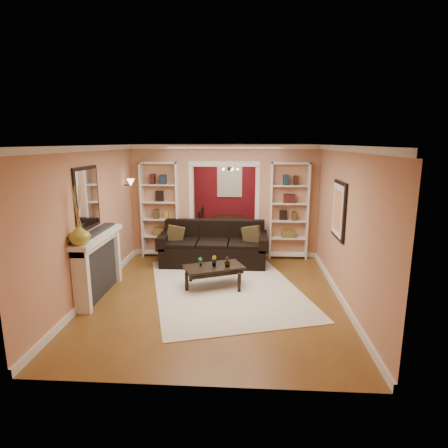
# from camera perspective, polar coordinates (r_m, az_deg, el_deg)

# --- Properties ---
(floor) EXTENTS (8.00, 8.00, 0.00)m
(floor) POSITION_cam_1_polar(r_m,az_deg,el_deg) (8.28, -0.48, -7.07)
(floor) COLOR brown
(floor) RESTS_ON ground
(ceiling) EXTENTS (8.00, 8.00, 0.00)m
(ceiling) POSITION_cam_1_polar(r_m,az_deg,el_deg) (7.81, -0.51, 11.96)
(ceiling) COLOR white
(ceiling) RESTS_ON ground
(wall_back) EXTENTS (8.00, 0.00, 8.00)m
(wall_back) POSITION_cam_1_polar(r_m,az_deg,el_deg) (11.88, 0.87, 5.58)
(wall_back) COLOR tan
(wall_back) RESTS_ON ground
(wall_front) EXTENTS (8.00, 0.00, 8.00)m
(wall_front) POSITION_cam_1_polar(r_m,az_deg,el_deg) (4.08, -4.48, -7.84)
(wall_front) COLOR tan
(wall_front) RESTS_ON ground
(wall_left) EXTENTS (0.00, 8.00, 8.00)m
(wall_left) POSITION_cam_1_polar(r_m,az_deg,el_deg) (8.39, -16.01, 2.25)
(wall_left) COLOR tan
(wall_left) RESTS_ON ground
(wall_right) EXTENTS (0.00, 8.00, 8.00)m
(wall_right) POSITION_cam_1_polar(r_m,az_deg,el_deg) (8.09, 15.62, 1.91)
(wall_right) COLOR tan
(wall_right) RESTS_ON ground
(partition_wall) EXTENTS (4.50, 0.15, 2.70)m
(partition_wall) POSITION_cam_1_polar(r_m,az_deg,el_deg) (9.11, 0.04, 3.50)
(partition_wall) COLOR tan
(partition_wall) RESTS_ON floor
(red_back_panel) EXTENTS (4.44, 0.04, 2.64)m
(red_back_panel) POSITION_cam_1_polar(r_m,az_deg,el_deg) (11.86, 0.86, 5.42)
(red_back_panel) COLOR maroon
(red_back_panel) RESTS_ON floor
(dining_window) EXTENTS (0.78, 0.03, 0.98)m
(dining_window) POSITION_cam_1_polar(r_m,az_deg,el_deg) (11.79, 0.86, 6.51)
(dining_window) COLOR #8CA5CC
(dining_window) RESTS_ON wall_back
(area_rug) EXTENTS (3.58, 4.30, 0.01)m
(area_rug) POSITION_cam_1_polar(r_m,az_deg,el_deg) (7.37, 0.20, -9.53)
(area_rug) COLOR silver
(area_rug) RESTS_ON floor
(sofa) EXTENTS (2.46, 1.06, 0.96)m
(sofa) POSITION_cam_1_polar(r_m,az_deg,el_deg) (8.58, -1.63, -3.01)
(sofa) COLOR black
(sofa) RESTS_ON floor
(pillow_left) EXTENTS (0.40, 0.18, 0.38)m
(pillow_left) POSITION_cam_1_polar(r_m,az_deg,el_deg) (8.64, -7.41, -1.78)
(pillow_left) COLOR brown
(pillow_left) RESTS_ON sofa
(pillow_right) EXTENTS (0.43, 0.27, 0.41)m
(pillow_right) POSITION_cam_1_polar(r_m,az_deg,el_deg) (8.48, 4.23, -1.86)
(pillow_right) COLOR brown
(pillow_right) RESTS_ON sofa
(coffee_table) EXTENTS (1.26, 0.99, 0.42)m
(coffee_table) POSITION_cam_1_polar(r_m,az_deg,el_deg) (7.32, -1.54, -7.99)
(coffee_table) COLOR black
(coffee_table) RESTS_ON floor
(plant_left) EXTENTS (0.11, 0.09, 0.17)m
(plant_left) POSITION_cam_1_polar(r_m,az_deg,el_deg) (7.25, -3.60, -5.73)
(plant_left) COLOR #336626
(plant_left) RESTS_ON coffee_table
(plant_center) EXTENTS (0.14, 0.15, 0.21)m
(plant_center) POSITION_cam_1_polar(r_m,az_deg,el_deg) (7.21, -1.55, -5.65)
(plant_center) COLOR #336626
(plant_center) RESTS_ON coffee_table
(plant_right) EXTENTS (0.13, 0.13, 0.21)m
(plant_right) POSITION_cam_1_polar(r_m,az_deg,el_deg) (7.20, 0.51, -5.69)
(plant_right) COLOR #336626
(plant_right) RESTS_ON coffee_table
(bookshelf_left) EXTENTS (0.90, 0.30, 2.30)m
(bookshelf_left) POSITION_cam_1_polar(r_m,az_deg,el_deg) (9.21, -9.71, 2.15)
(bookshelf_left) COLOR white
(bookshelf_left) RESTS_ON floor
(bookshelf_right) EXTENTS (0.90, 0.30, 2.30)m
(bookshelf_right) POSITION_cam_1_polar(r_m,az_deg,el_deg) (9.02, 9.85, 1.94)
(bookshelf_right) COLOR white
(bookshelf_right) RESTS_ON floor
(fireplace) EXTENTS (0.32, 1.70, 1.16)m
(fireplace) POSITION_cam_1_polar(r_m,az_deg,el_deg) (7.16, -18.40, -5.98)
(fireplace) COLOR white
(fireplace) RESTS_ON floor
(vase) EXTENTS (0.40, 0.40, 0.35)m
(vase) POSITION_cam_1_polar(r_m,az_deg,el_deg) (6.34, -21.17, -1.45)
(vase) COLOR #A19C34
(vase) RESTS_ON fireplace
(mirror) EXTENTS (0.03, 0.95, 1.10)m
(mirror) POSITION_cam_1_polar(r_m,az_deg,el_deg) (6.94, -20.15, 3.70)
(mirror) COLOR silver
(mirror) RESTS_ON wall_left
(wall_sconce) EXTENTS (0.18, 0.18, 0.22)m
(wall_sconce) POSITION_cam_1_polar(r_m,az_deg,el_deg) (8.81, -14.40, 5.96)
(wall_sconce) COLOR #FFE0A5
(wall_sconce) RESTS_ON wall_left
(framed_art) EXTENTS (0.04, 0.85, 1.05)m
(framed_art) POSITION_cam_1_polar(r_m,az_deg,el_deg) (7.09, 17.03, 2.04)
(framed_art) COLOR black
(framed_art) RESTS_ON wall_right
(dining_table) EXTENTS (1.66, 0.93, 0.58)m
(dining_table) POSITION_cam_1_polar(r_m,az_deg,el_deg) (10.68, 0.85, -0.96)
(dining_table) COLOR black
(dining_table) RESTS_ON floor
(dining_chair_nw) EXTENTS (0.58, 0.58, 0.94)m
(dining_chair_nw) POSITION_cam_1_polar(r_m,az_deg,el_deg) (10.39, -2.26, -0.33)
(dining_chair_nw) COLOR black
(dining_chair_nw) RESTS_ON floor
(dining_chair_ne) EXTENTS (0.51, 0.51, 0.83)m
(dining_chair_ne) POSITION_cam_1_polar(r_m,az_deg,el_deg) (10.35, 3.81, -0.73)
(dining_chair_ne) COLOR black
(dining_chair_ne) RESTS_ON floor
(dining_chair_sw) EXTENTS (0.50, 0.50, 0.94)m
(dining_chair_sw) POSITION_cam_1_polar(r_m,az_deg,el_deg) (10.97, -1.94, 0.34)
(dining_chair_sw) COLOR black
(dining_chair_sw) RESTS_ON floor
(dining_chair_se) EXTENTS (0.49, 0.49, 0.79)m
(dining_chair_se) POSITION_cam_1_polar(r_m,az_deg,el_deg) (10.94, 3.80, -0.11)
(dining_chair_se) COLOR black
(dining_chair_se) RESTS_ON floor
(chandelier) EXTENTS (0.50, 0.50, 0.30)m
(chandelier) POSITION_cam_1_polar(r_m,az_deg,el_deg) (10.53, 0.54, 8.37)
(chandelier) COLOR #3B241A
(chandelier) RESTS_ON ceiling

